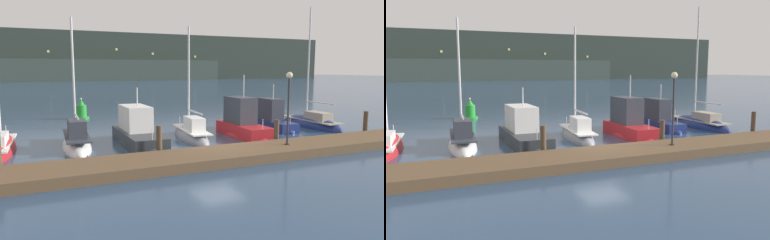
% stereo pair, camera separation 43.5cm
% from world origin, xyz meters
% --- Properties ---
extents(ground_plane, '(400.00, 400.00, 0.00)m').
position_xyz_m(ground_plane, '(0.00, 0.00, 0.00)').
color(ground_plane, navy).
extents(dock, '(29.77, 2.80, 0.45)m').
position_xyz_m(dock, '(0.00, -2.07, 0.23)').
color(dock, brown).
rests_on(dock, ground).
extents(mooring_pile_1, '(0.28, 0.28, 1.59)m').
position_xyz_m(mooring_pile_1, '(-3.45, -0.42, 0.79)').
color(mooring_pile_1, '#4C3D2D').
rests_on(mooring_pile_1, ground).
extents(mooring_pile_2, '(0.28, 0.28, 1.48)m').
position_xyz_m(mooring_pile_2, '(3.45, -0.42, 0.74)').
color(mooring_pile_2, '#4C3D2D').
rests_on(mooring_pile_2, ground).
extents(mooring_pile_3, '(0.28, 0.28, 1.64)m').
position_xyz_m(mooring_pile_3, '(10.34, -0.42, 0.82)').
color(mooring_pile_3, '#4C3D2D').
rests_on(mooring_pile_3, ground).
extents(sailboat_berth_1, '(1.88, 6.43, 10.46)m').
position_xyz_m(sailboat_berth_1, '(-10.49, 4.31, 0.11)').
color(sailboat_berth_1, red).
rests_on(sailboat_berth_1, ground).
extents(sailboat_berth_2, '(1.83, 5.60, 7.73)m').
position_xyz_m(sailboat_berth_2, '(-6.73, 3.73, 0.17)').
color(sailboat_berth_2, white).
rests_on(sailboat_berth_2, ground).
extents(motorboat_berth_3, '(2.16, 6.39, 3.93)m').
position_xyz_m(motorboat_berth_3, '(-3.39, 3.36, 0.35)').
color(motorboat_berth_3, '#2D3338').
rests_on(motorboat_berth_3, ground).
extents(sailboat_berth_4, '(2.10, 5.66, 7.57)m').
position_xyz_m(sailboat_berth_4, '(0.05, 3.57, 0.14)').
color(sailboat_berth_4, gray).
rests_on(sailboat_berth_4, ground).
extents(motorboat_berth_5, '(2.09, 5.33, 4.49)m').
position_xyz_m(motorboat_berth_5, '(3.48, 3.09, 0.47)').
color(motorboat_berth_5, red).
rests_on(motorboat_berth_5, ground).
extents(motorboat_berth_6, '(1.83, 4.93, 3.77)m').
position_xyz_m(motorboat_berth_6, '(6.95, 4.65, 0.38)').
color(motorboat_berth_6, navy).
rests_on(motorboat_berth_6, ground).
extents(sailboat_berth_7, '(1.92, 6.46, 9.59)m').
position_xyz_m(sailboat_berth_7, '(10.23, 4.31, 0.10)').
color(sailboat_berth_7, navy).
rests_on(sailboat_berth_7, ground).
extents(channel_buoy, '(1.26, 1.26, 1.81)m').
position_xyz_m(channel_buoy, '(-4.70, 15.96, 0.66)').
color(channel_buoy, green).
rests_on(channel_buoy, ground).
extents(dock_lamppost, '(0.32, 0.32, 3.67)m').
position_xyz_m(dock_lamppost, '(2.84, -2.11, 2.93)').
color(dock_lamppost, '#2D2D33').
rests_on(dock_lamppost, dock).
extents(hillside_backdrop, '(240.00, 23.00, 17.94)m').
position_xyz_m(hillside_backdrop, '(-1.19, 130.35, 8.26)').
color(hillside_backdrop, '#28332D').
rests_on(hillside_backdrop, ground).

